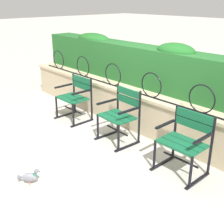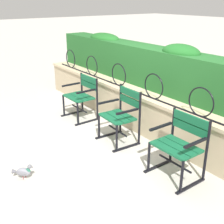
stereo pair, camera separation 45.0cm
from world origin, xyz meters
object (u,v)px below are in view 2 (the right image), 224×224
at_px(park_chair_left, 82,95).
at_px(park_chair_centre, 121,114).
at_px(park_chair_right, 180,144).
at_px(pigeon_near_chairs, 23,171).

height_order(park_chair_left, park_chair_centre, park_chair_centre).
xyz_separation_m(park_chair_left, park_chair_right, (2.48, 0.00, 0.00)).
relative_size(park_chair_left, park_chair_right, 0.99).
distance_m(park_chair_centre, pigeon_near_chairs, 1.74).
bearing_deg(park_chair_right, pigeon_near_chairs, -123.04).
bearing_deg(park_chair_left, park_chair_centre, 0.07).
relative_size(park_chair_left, pigeon_near_chairs, 3.48).
distance_m(park_chair_centre, park_chair_right, 1.23).
height_order(park_chair_centre, park_chair_right, park_chair_centre).
height_order(park_chair_centre, pigeon_near_chairs, park_chair_centre).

